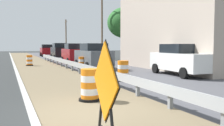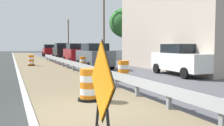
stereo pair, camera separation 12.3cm
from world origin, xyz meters
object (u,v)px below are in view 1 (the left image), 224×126
(car_lead_near_lane, at_px, (75,53))
(utility_pole_mid, at_px, (102,25))
(traffic_barrel_mid, at_px, (82,64))
(car_lead_far_lane, at_px, (46,50))
(traffic_barrel_nearest, at_px, (90,86))
(car_mid_far_lane, at_px, (180,60))
(utility_pole_far, at_px, (66,36))
(warning_sign_diamond, at_px, (105,85))
(car_distant_b, at_px, (93,56))
(car_distant_c, at_px, (62,50))
(traffic_barrel_far, at_px, (29,61))
(car_distant_a, at_px, (74,51))
(traffic_barrel_close, at_px, (123,72))
(car_trailing_near_lane, at_px, (55,49))
(utility_pole_near, at_px, (197,11))
(car_trailing_far_lane, at_px, (60,51))

(car_lead_near_lane, xyz_separation_m, utility_pole_mid, (5.59, 7.02, 3.57))
(traffic_barrel_mid, distance_m, car_lead_far_lane, 25.23)
(traffic_barrel_nearest, relative_size, traffic_barrel_mid, 1.10)
(traffic_barrel_nearest, xyz_separation_m, car_mid_far_lane, (7.39, 4.86, 0.49))
(car_mid_far_lane, distance_m, utility_pole_far, 39.23)
(warning_sign_diamond, xyz_separation_m, car_distant_b, (4.54, 14.67, -0.05))
(traffic_barrel_mid, relative_size, car_distant_c, 0.22)
(traffic_barrel_nearest, bearing_deg, traffic_barrel_far, 92.39)
(car_distant_a, bearing_deg, utility_pole_far, 174.35)
(warning_sign_diamond, relative_size, car_lead_near_lane, 0.41)
(traffic_barrel_close, xyz_separation_m, car_trailing_near_lane, (4.57, 46.72, 0.50))
(car_distant_b, bearing_deg, car_lead_near_lane, -0.83)
(car_distant_b, height_order, utility_pole_mid, utility_pole_mid)
(warning_sign_diamond, xyz_separation_m, car_distant_a, (7.87, 34.32, -0.04))
(traffic_barrel_nearest, xyz_separation_m, utility_pole_near, (9.17, 5.52, 3.64))
(car_distant_a, xyz_separation_m, car_distant_c, (0.14, 10.03, -0.02))
(car_distant_b, xyz_separation_m, utility_pole_mid, (5.69, 13.36, 3.59))
(traffic_barrel_far, distance_m, car_trailing_near_lane, 35.50)
(car_lead_near_lane, height_order, car_distant_a, car_distant_a)
(car_lead_near_lane, xyz_separation_m, car_distant_c, (3.36, 23.33, -0.02))
(warning_sign_diamond, distance_m, utility_pole_near, 13.68)
(car_trailing_near_lane, bearing_deg, car_distant_b, -6.14)
(warning_sign_diamond, relative_size, car_trailing_far_lane, 0.46)
(car_mid_far_lane, distance_m, utility_pole_mid, 20.22)
(traffic_barrel_close, bearing_deg, traffic_barrel_mid, 91.61)
(traffic_barrel_far, distance_m, car_distant_a, 16.80)
(warning_sign_diamond, distance_m, car_distant_b, 15.36)
(car_lead_far_lane, bearing_deg, car_lead_near_lane, -177.37)
(utility_pole_far, bearing_deg, utility_pole_mid, -87.75)
(car_distant_a, distance_m, utility_pole_near, 25.67)
(car_lead_far_lane, relative_size, car_trailing_far_lane, 0.97)
(car_distant_c, bearing_deg, car_lead_near_lane, -7.04)
(car_distant_c, distance_m, utility_pole_near, 35.62)
(traffic_barrel_nearest, relative_size, car_distant_c, 0.25)
(traffic_barrel_far, relative_size, car_lead_near_lane, 0.20)
(car_lead_far_lane, height_order, car_distant_a, car_distant_a)
(warning_sign_diamond, distance_m, utility_pole_far, 48.38)
(car_trailing_near_lane, bearing_deg, traffic_barrel_far, -14.09)
(traffic_barrel_close, distance_m, traffic_barrel_far, 12.74)
(car_trailing_far_lane, bearing_deg, traffic_barrel_close, 178.67)
(traffic_barrel_mid, xyz_separation_m, car_lead_far_lane, (0.85, 25.21, 0.56))
(car_mid_far_lane, height_order, car_distant_b, car_distant_b)
(utility_pole_far, bearing_deg, traffic_barrel_close, -98.10)
(warning_sign_diamond, bearing_deg, car_distant_a, -98.71)
(car_distant_c, relative_size, utility_pole_near, 0.55)
(car_distant_a, xyz_separation_m, utility_pole_near, (2.05, -25.40, 3.10))
(traffic_barrel_close, xyz_separation_m, utility_pole_mid, (6.47, 20.78, 4.12))
(traffic_barrel_mid, relative_size, traffic_barrel_far, 1.01)
(car_trailing_far_lane, height_order, utility_pole_near, utility_pole_near)
(traffic_barrel_mid, xyz_separation_m, utility_pole_mid, (6.67, 13.66, 4.16))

